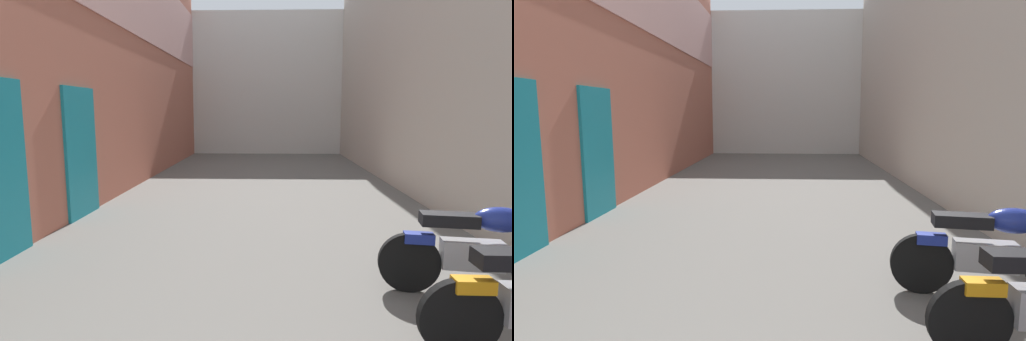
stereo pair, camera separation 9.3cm
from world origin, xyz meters
TOP-DOWN VIEW (x-y plane):
  - ground_plane at (0.00, 7.24)m, footprint 34.47×34.47m
  - building_left at (-3.29, 9.18)m, footprint 0.45×18.47m
  - building_right at (3.30, 9.23)m, footprint 0.45×18.47m
  - building_far_end at (0.00, 19.47)m, footprint 9.20×2.00m
  - motorcycle_fourth at (2.16, 4.79)m, footprint 1.84×0.58m

SIDE VIEW (x-z plane):
  - ground_plane at x=0.00m, z-range 0.00..0.00m
  - motorcycle_fourth at x=2.16m, z-range -0.02..1.02m
  - building_far_end at x=0.00m, z-range 0.00..5.88m
  - building_left at x=-3.29m, z-range 0.02..6.46m
  - building_right at x=3.30m, z-range 0.00..7.09m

